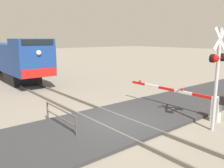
% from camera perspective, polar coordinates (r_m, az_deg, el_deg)
% --- Properties ---
extents(ground_plane, '(160.00, 160.00, 0.00)m').
position_cam_1_polar(ground_plane, '(11.02, 0.67, -9.67)').
color(ground_plane, gray).
extents(rail_track_left, '(0.08, 80.00, 0.15)m').
position_cam_1_polar(rail_track_left, '(10.58, -2.37, -10.16)').
color(rail_track_left, '#59544C').
rests_on(rail_track_left, ground_plane).
extents(rail_track_right, '(0.08, 80.00, 0.15)m').
position_cam_1_polar(rail_track_right, '(11.44, 3.46, -8.50)').
color(rail_track_right, '#59544C').
rests_on(rail_track_right, ground_plane).
extents(road_surface, '(36.00, 4.49, 0.15)m').
position_cam_1_polar(road_surface, '(10.99, 0.67, -9.32)').
color(road_surface, '#2D2D30').
rests_on(road_surface, ground_plane).
extents(locomotive, '(2.78, 18.51, 3.89)m').
position_cam_1_polar(locomotive, '(26.46, -24.73, 6.13)').
color(locomotive, black).
rests_on(locomotive, ground_plane).
extents(crossing_signal, '(1.18, 0.33, 4.36)m').
position_cam_1_polar(crossing_signal, '(10.50, 24.58, 3.68)').
color(crossing_signal, '#ADADB2').
rests_on(crossing_signal, ground_plane).
extents(crossing_gate, '(0.36, 6.18, 1.32)m').
position_cam_1_polar(crossing_gate, '(12.44, 20.88, -3.98)').
color(crossing_gate, silver).
rests_on(crossing_gate, ground_plane).
extents(guard_railing, '(0.08, 2.77, 0.95)m').
position_cam_1_polar(guard_railing, '(10.41, -12.56, -7.57)').
color(guard_railing, '#4C4742').
rests_on(guard_railing, ground_plane).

